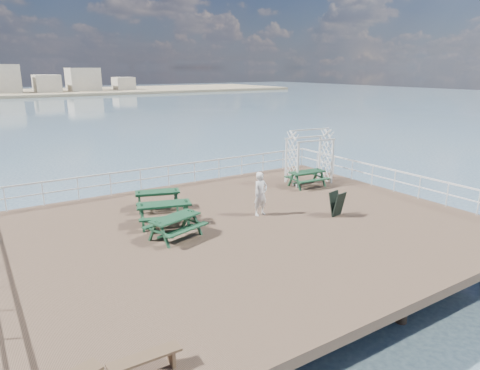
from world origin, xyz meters
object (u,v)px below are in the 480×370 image
object	(u,v)px
trellis_arbor	(309,159)
person	(261,194)
picnic_table_a	(175,222)
picnic_table_d	(164,209)
flat_bench_far	(145,361)
picnic_table_c	(307,175)
picnic_table_b	(158,196)

from	to	relation	value
trellis_arbor	person	size ratio (longest dim) A/B	1.57
picnic_table_a	person	world-z (taller)	person
picnic_table_d	person	distance (m)	3.91
flat_bench_far	person	distance (m)	9.87
picnic_table_c	person	size ratio (longest dim) A/B	1.09
flat_bench_far	person	bearing A→B (deg)	42.75
picnic_table_b	picnic_table_c	bearing A→B (deg)	13.10
picnic_table_a	picnic_table_c	world-z (taller)	picnic_table_c
picnic_table_c	picnic_table_d	world-z (taller)	picnic_table_d
flat_bench_far	trellis_arbor	bearing A→B (deg)	38.12
picnic_table_d	trellis_arbor	size ratio (longest dim) A/B	0.84
flat_bench_far	picnic_table_c	bearing A→B (deg)	37.80
picnic_table_a	picnic_table_d	world-z (taller)	picnic_table_d
picnic_table_a	picnic_table_d	xyz separation A→B (m)	(0.19, 1.43, 0.05)
flat_bench_far	person	xyz separation A→B (m)	(7.38, 6.52, 0.59)
picnic_table_b	flat_bench_far	size ratio (longest dim) A/B	1.52
picnic_table_c	trellis_arbor	xyz separation A→B (m)	(0.55, 0.52, 0.68)
trellis_arbor	person	distance (m)	5.82
flat_bench_far	picnic_table_d	bearing A→B (deg)	65.70
picnic_table_d	person	bearing A→B (deg)	0.60
picnic_table_b	picnic_table_d	xyz separation A→B (m)	(-0.51, -1.93, 0.05)
picnic_table_d	person	world-z (taller)	person
picnic_table_d	flat_bench_far	world-z (taller)	picnic_table_d
picnic_table_b	person	size ratio (longest dim) A/B	1.23
picnic_table_a	picnic_table_d	size ratio (longest dim) A/B	0.92
picnic_table_c	person	xyz separation A→B (m)	(-4.53, -2.29, 0.33)
picnic_table_c	trellis_arbor	bearing A→B (deg)	47.72
picnic_table_a	trellis_arbor	world-z (taller)	trellis_arbor
picnic_table_c	picnic_table_d	xyz separation A→B (m)	(-8.28, -1.23, 0.05)
person	picnic_table_c	bearing A→B (deg)	21.12
picnic_table_a	trellis_arbor	bearing A→B (deg)	2.04
picnic_table_c	person	bearing A→B (deg)	-148.40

